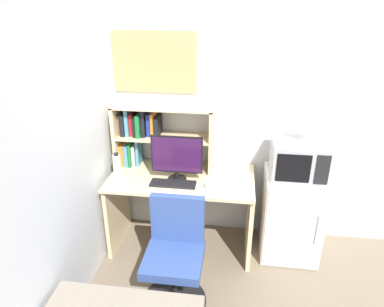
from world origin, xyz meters
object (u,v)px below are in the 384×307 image
(water_bottle, at_px, (117,164))
(wall_corkboard, at_px, (154,62))
(hutch_bookshelf, at_px, (149,132))
(keyboard, at_px, (173,184))
(microwave, at_px, (298,159))
(desk_fan, at_px, (309,125))
(desk_chair, at_px, (175,261))
(computer_mouse, at_px, (208,184))
(monitor, at_px, (177,157))
(mini_fridge, at_px, (290,214))

(water_bottle, bearing_deg, wall_corkboard, 49.58)
(hutch_bookshelf, height_order, water_bottle, hutch_bookshelf)
(hutch_bookshelf, bearing_deg, keyboard, -52.17)
(wall_corkboard, bearing_deg, hutch_bookshelf, -110.88)
(microwave, distance_m, desk_fan, 0.31)
(water_bottle, distance_m, desk_chair, 1.03)
(hutch_bookshelf, xyz_separation_m, microwave, (1.34, -0.16, -0.12))
(water_bottle, xyz_separation_m, desk_fan, (1.64, 0.07, 0.43))
(keyboard, relative_size, computer_mouse, 4.25)
(desk_fan, bearing_deg, desk_chair, -144.23)
(computer_mouse, relative_size, desk_chair, 0.11)
(computer_mouse, distance_m, water_bottle, 0.85)
(computer_mouse, bearing_deg, monitor, 165.93)
(desk_chair, height_order, wall_corkboard, wall_corkboard)
(keyboard, bearing_deg, water_bottle, 166.35)
(water_bottle, bearing_deg, mini_fridge, 2.61)
(desk_fan, distance_m, desk_chair, 1.52)
(computer_mouse, distance_m, wall_corkboard, 1.17)
(mini_fridge, relative_size, wall_corkboard, 1.07)
(monitor, height_order, wall_corkboard, wall_corkboard)
(mini_fridge, distance_m, wall_corkboard, 1.85)
(monitor, xyz_separation_m, water_bottle, (-0.56, 0.04, -0.13))
(water_bottle, relative_size, desk_chair, 0.24)
(desk_chair, bearing_deg, wall_corkboard, 108.78)
(desk_fan, distance_m, wall_corkboard, 1.43)
(hutch_bookshelf, height_order, computer_mouse, hutch_bookshelf)
(mini_fridge, xyz_separation_m, desk_chair, (-0.95, -0.72, -0.03))
(hutch_bookshelf, bearing_deg, desk_chair, -66.34)
(keyboard, height_order, desk_fan, desk_fan)
(computer_mouse, bearing_deg, water_bottle, 172.73)
(keyboard, height_order, wall_corkboard, wall_corkboard)
(monitor, height_order, mini_fridge, monitor)
(microwave, xyz_separation_m, desk_fan, (0.05, -0.01, 0.31))
(mini_fridge, xyz_separation_m, desk_fan, (0.05, -0.00, 0.87))
(hutch_bookshelf, height_order, desk_fan, desk_fan)
(hutch_bookshelf, distance_m, microwave, 1.35)
(mini_fridge, xyz_separation_m, wall_corkboard, (-1.29, 0.28, 1.30))
(desk_chair, xyz_separation_m, wall_corkboard, (-0.34, 1.00, 1.33))
(hutch_bookshelf, bearing_deg, mini_fridge, -6.89)
(desk_fan, bearing_deg, monitor, -174.35)
(hutch_bookshelf, distance_m, desk_fan, 1.41)
(mini_fridge, height_order, microwave, microwave)
(microwave, xyz_separation_m, wall_corkboard, (-1.29, 0.28, 0.74))
(microwave, height_order, desk_chair, microwave)
(keyboard, xyz_separation_m, mini_fridge, (1.05, 0.20, -0.36))
(hutch_bookshelf, xyz_separation_m, keyboard, (0.28, -0.36, -0.32))
(desk_chair, bearing_deg, keyboard, 101.29)
(keyboard, height_order, desk_chair, desk_chair)
(mini_fridge, height_order, wall_corkboard, wall_corkboard)
(hutch_bookshelf, relative_size, desk_chair, 1.05)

